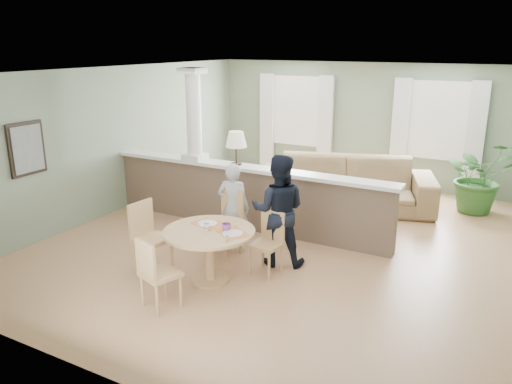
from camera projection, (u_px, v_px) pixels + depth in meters
The scene contains 12 objects.
ground at pixel (286, 240), 8.17m from camera, with size 8.00×8.00×0.00m, color tan.
room_shell at pixel (303, 125), 8.19m from camera, with size 7.02×8.02×2.71m.
pony_wall at pixel (240, 188), 8.59m from camera, with size 5.32×0.38×2.70m.
sofa at pixel (345, 184), 9.66m from camera, with size 3.33×1.30×0.97m, color olive.
houseplant at pixel (479, 176), 9.38m from camera, with size 1.25×1.08×1.38m, color #2D5D25.
dining_table at pixel (210, 241), 6.61m from camera, with size 1.22×1.22×0.83m.
chair_far_boy at pixel (227, 219), 7.55m from camera, with size 0.52×0.52×1.00m.
chair_far_man at pixel (269, 240), 6.94m from camera, with size 0.43×0.43×0.87m.
chair_near at pixel (155, 271), 5.93m from camera, with size 0.52×0.52×0.91m.
chair_side at pixel (148, 234), 6.96m from camera, with size 0.50×0.50×1.00m.
child_person at pixel (234, 207), 7.61m from camera, with size 0.51×0.33×1.39m, color #9D9DA2.
man_person at pixel (278, 210), 7.10m from camera, with size 0.79×0.62×1.63m, color black.
Camera 1 is at (3.18, -6.92, 3.12)m, focal length 35.00 mm.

